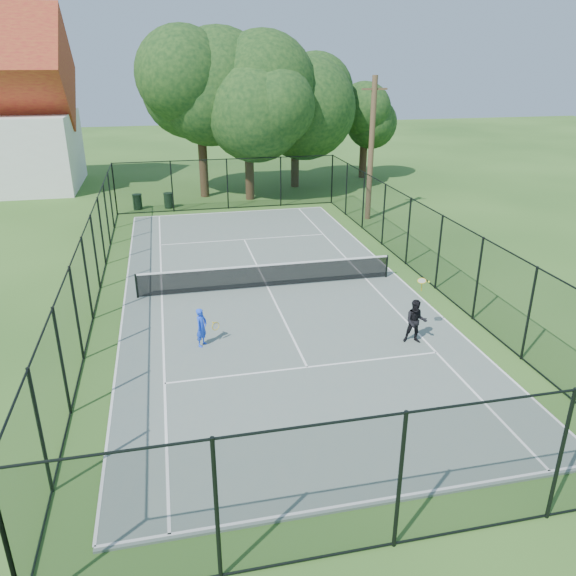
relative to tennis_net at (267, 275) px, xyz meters
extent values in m
plane|color=#2A511B|center=(0.00, 0.00, -0.58)|extent=(120.00, 120.00, 0.00)
cube|color=slate|center=(0.00, 0.00, -0.55)|extent=(11.00, 24.00, 0.06)
cylinder|color=black|center=(-5.00, 0.00, -0.04)|extent=(0.08, 0.08, 0.95)
cylinder|color=black|center=(5.00, 0.00, -0.04)|extent=(0.08, 0.08, 0.95)
cube|color=black|center=(0.00, 0.00, -0.04)|extent=(10.00, 0.03, 0.88)
cube|color=white|center=(0.00, 0.00, 0.40)|extent=(10.00, 0.05, 0.06)
cylinder|color=#332114|center=(-1.12, 16.57, 1.47)|extent=(0.56, 0.56, 4.11)
sphere|color=black|center=(-1.12, 16.57, 5.38)|extent=(7.41, 7.41, 7.41)
cylinder|color=#332114|center=(1.68, 15.19, 1.27)|extent=(0.56, 0.56, 3.71)
sphere|color=black|center=(1.68, 15.19, 4.79)|extent=(6.64, 6.64, 6.64)
cylinder|color=#332114|center=(5.37, 18.29, 1.57)|extent=(0.56, 0.56, 4.30)
sphere|color=black|center=(5.37, 18.29, 5.42)|extent=(6.82, 6.82, 6.82)
cylinder|color=#332114|center=(11.16, 20.42, 0.80)|extent=(0.56, 0.56, 2.75)
sphere|color=black|center=(11.16, 20.42, 3.37)|extent=(4.80, 4.80, 4.80)
cylinder|color=black|center=(-5.35, 14.02, -0.14)|extent=(0.54, 0.54, 0.87)
cylinder|color=black|center=(-5.35, 14.02, 0.32)|extent=(0.58, 0.58, 0.05)
cylinder|color=black|center=(-3.51, 13.96, -0.14)|extent=(0.54, 0.54, 0.87)
cylinder|color=black|center=(-3.51, 13.96, 0.32)|extent=(0.58, 0.58, 0.05)
cylinder|color=#4C3823|center=(7.45, 9.00, 3.25)|extent=(0.30, 0.30, 7.65)
cube|color=#4C3823|center=(7.45, 9.00, 6.39)|extent=(1.40, 0.10, 0.10)
imported|color=blue|center=(-2.89, -4.36, 0.11)|extent=(0.52, 0.55, 1.26)
torus|color=gold|center=(-2.44, -4.21, 0.03)|extent=(0.27, 0.18, 0.29)
cylinder|color=silver|center=(-2.44, -4.21, 0.03)|extent=(0.23, 0.15, 0.25)
imported|color=black|center=(3.73, -5.60, 0.20)|extent=(0.84, 0.74, 1.45)
torus|color=gold|center=(3.98, -5.25, 1.43)|extent=(0.30, 0.28, 0.14)
cylinder|color=silver|center=(3.98, -5.25, 1.43)|extent=(0.26, 0.24, 0.11)
sphere|color=#CCE526|center=(4.28, -5.12, 1.32)|extent=(0.07, 0.07, 0.07)
camera|label=1|loc=(-3.64, -20.29, 7.91)|focal=35.00mm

